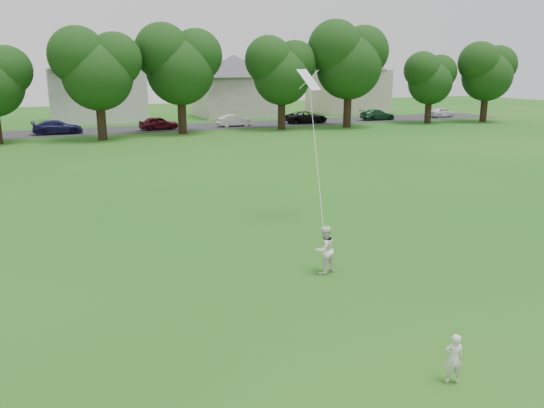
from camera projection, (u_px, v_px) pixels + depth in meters
name	position (u px, v px, depth m)	size (l,w,h in m)	color
ground	(322.00, 314.00, 12.66)	(160.00, 160.00, 0.00)	#135515
street	(110.00, 131.00, 50.05)	(90.00, 7.00, 0.01)	#2D2D30
toddler	(454.00, 358.00, 9.81)	(0.36, 0.24, 0.98)	silver
older_boy	(324.00, 250.00, 15.06)	(0.68, 0.53, 1.40)	white
kite	(316.00, 149.00, 17.23)	(1.66, 3.22, 7.17)	white
tree_row	(160.00, 64.00, 44.68)	(81.98, 7.94, 10.53)	black
parked_cars	(153.00, 123.00, 50.52)	(71.37, 2.59, 1.26)	black
house_row	(96.00, 75.00, 57.73)	(76.73, 14.15, 10.55)	silver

